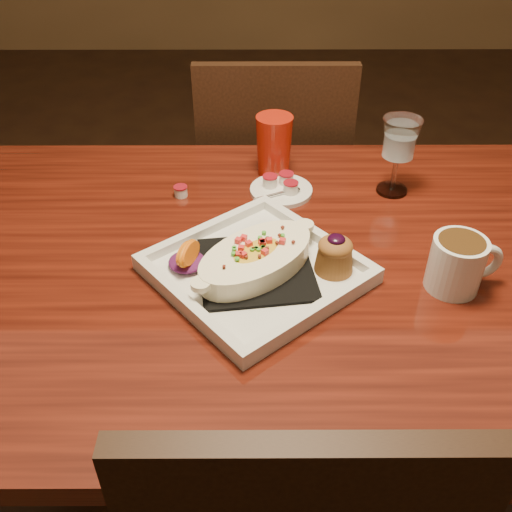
{
  "coord_description": "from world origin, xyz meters",
  "views": [
    {
      "loc": [
        -0.05,
        -0.82,
        1.39
      ],
      "look_at": [
        -0.05,
        -0.02,
        0.77
      ],
      "focal_mm": 40.0,
      "sensor_mm": 36.0,
      "label": 1
    }
  ],
  "objects_px": {
    "goblet": "(400,143)",
    "red_tumbler": "(274,146)",
    "coffee_mug": "(458,262)",
    "saucer": "(281,188)",
    "chair_far": "(272,192)",
    "table": "(281,297)",
    "plate": "(262,263)"
  },
  "relations": [
    {
      "from": "coffee_mug",
      "to": "saucer",
      "type": "xyz_separation_m",
      "value": [
        -0.28,
        0.31,
        -0.04
      ]
    },
    {
      "from": "saucer",
      "to": "red_tumbler",
      "type": "xyz_separation_m",
      "value": [
        -0.01,
        0.08,
        0.06
      ]
    },
    {
      "from": "plate",
      "to": "coffee_mug",
      "type": "distance_m",
      "value": 0.33
    },
    {
      "from": "chair_far",
      "to": "saucer",
      "type": "relative_size",
      "value": 6.97
    },
    {
      "from": "table",
      "to": "red_tumbler",
      "type": "distance_m",
      "value": 0.35
    },
    {
      "from": "coffee_mug",
      "to": "red_tumbler",
      "type": "relative_size",
      "value": 0.95
    },
    {
      "from": "plate",
      "to": "goblet",
      "type": "distance_m",
      "value": 0.41
    },
    {
      "from": "table",
      "to": "plate",
      "type": "height_order",
      "value": "plate"
    },
    {
      "from": "table",
      "to": "coffee_mug",
      "type": "bearing_deg",
      "value": -15.24
    },
    {
      "from": "chair_far",
      "to": "red_tumbler",
      "type": "relative_size",
      "value": 6.9
    },
    {
      "from": "chair_far",
      "to": "red_tumbler",
      "type": "xyz_separation_m",
      "value": [
        -0.01,
        -0.32,
        0.31
      ]
    },
    {
      "from": "plate",
      "to": "coffee_mug",
      "type": "relative_size",
      "value": 3.42
    },
    {
      "from": "coffee_mug",
      "to": "red_tumbler",
      "type": "height_order",
      "value": "red_tumbler"
    },
    {
      "from": "chair_far",
      "to": "coffee_mug",
      "type": "relative_size",
      "value": 7.25
    },
    {
      "from": "goblet",
      "to": "red_tumbler",
      "type": "height_order",
      "value": "goblet"
    },
    {
      "from": "chair_far",
      "to": "goblet",
      "type": "relative_size",
      "value": 5.62
    },
    {
      "from": "chair_far",
      "to": "plate",
      "type": "relative_size",
      "value": 2.12
    },
    {
      "from": "chair_far",
      "to": "saucer",
      "type": "bearing_deg",
      "value": 90.7
    },
    {
      "from": "plate",
      "to": "red_tumbler",
      "type": "bearing_deg",
      "value": 45.29
    },
    {
      "from": "chair_far",
      "to": "red_tumbler",
      "type": "height_order",
      "value": "chair_far"
    },
    {
      "from": "goblet",
      "to": "saucer",
      "type": "xyz_separation_m",
      "value": [
        -0.24,
        -0.0,
        -0.1
      ]
    },
    {
      "from": "saucer",
      "to": "red_tumbler",
      "type": "bearing_deg",
      "value": 99.09
    },
    {
      "from": "chair_far",
      "to": "coffee_mug",
      "type": "bearing_deg",
      "value": 112.12
    },
    {
      "from": "coffee_mug",
      "to": "chair_far",
      "type": "bearing_deg",
      "value": 103.6
    },
    {
      "from": "chair_far",
      "to": "saucer",
      "type": "distance_m",
      "value": 0.47
    },
    {
      "from": "saucer",
      "to": "goblet",
      "type": "bearing_deg",
      "value": 1.0
    },
    {
      "from": "chair_far",
      "to": "goblet",
      "type": "xyz_separation_m",
      "value": [
        0.24,
        -0.4,
        0.36
      ]
    },
    {
      "from": "red_tumbler",
      "to": "chair_far",
      "type": "bearing_deg",
      "value": 88.42
    },
    {
      "from": "table",
      "to": "chair_far",
      "type": "distance_m",
      "value": 0.65
    },
    {
      "from": "coffee_mug",
      "to": "goblet",
      "type": "relative_size",
      "value": 0.77
    },
    {
      "from": "table",
      "to": "chair_far",
      "type": "relative_size",
      "value": 1.61
    },
    {
      "from": "chair_far",
      "to": "goblet",
      "type": "bearing_deg",
      "value": 121.49
    }
  ]
}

